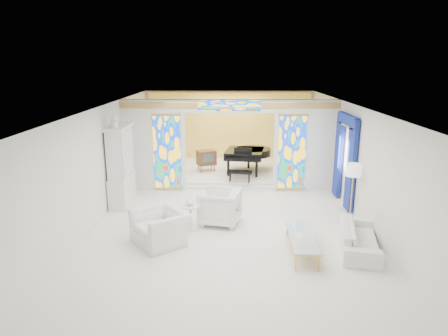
{
  "coord_description": "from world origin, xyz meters",
  "views": [
    {
      "loc": [
        -0.03,
        -10.78,
        4.14
      ],
      "look_at": [
        -0.16,
        0.2,
        1.23
      ],
      "focal_mm": 32.0,
      "sensor_mm": 36.0,
      "label": 1
    }
  ],
  "objects_px": {
    "china_cabinet": "(121,166)",
    "tv_console": "(206,158)",
    "grand_piano": "(248,153)",
    "coffee_table": "(302,237)",
    "sofa": "(359,237)",
    "armchair_right": "(220,207)",
    "armchair_left": "(160,227)"
  },
  "relations": [
    {
      "from": "armchair_left",
      "to": "tv_console",
      "type": "distance_m",
      "value": 5.9
    },
    {
      "from": "armchair_left",
      "to": "tv_console",
      "type": "xyz_separation_m",
      "value": [
        0.77,
        5.84,
        0.29
      ]
    },
    {
      "from": "sofa",
      "to": "tv_console",
      "type": "bearing_deg",
      "value": 44.56
    },
    {
      "from": "armchair_left",
      "to": "grand_piano",
      "type": "xyz_separation_m",
      "value": [
        2.33,
        5.79,
        0.47
      ]
    },
    {
      "from": "armchair_left",
      "to": "china_cabinet",
      "type": "bearing_deg",
      "value": 172.79
    },
    {
      "from": "china_cabinet",
      "to": "tv_console",
      "type": "height_order",
      "value": "china_cabinet"
    },
    {
      "from": "coffee_table",
      "to": "grand_piano",
      "type": "height_order",
      "value": "grand_piano"
    },
    {
      "from": "armchair_left",
      "to": "coffee_table",
      "type": "xyz_separation_m",
      "value": [
        3.25,
        -0.45,
        -0.02
      ]
    },
    {
      "from": "china_cabinet",
      "to": "grand_piano",
      "type": "relative_size",
      "value": 1.03
    },
    {
      "from": "china_cabinet",
      "to": "armchair_left",
      "type": "relative_size",
      "value": 2.23
    },
    {
      "from": "coffee_table",
      "to": "armchair_right",
      "type": "bearing_deg",
      "value": 138.61
    },
    {
      "from": "sofa",
      "to": "coffee_table",
      "type": "relative_size",
      "value": 1.08
    },
    {
      "from": "sofa",
      "to": "armchair_right",
      "type": "bearing_deg",
      "value": 77.67
    },
    {
      "from": "armchair_right",
      "to": "sofa",
      "type": "relative_size",
      "value": 0.51
    },
    {
      "from": "china_cabinet",
      "to": "armchair_right",
      "type": "distance_m",
      "value": 3.38
    },
    {
      "from": "sofa",
      "to": "coffee_table",
      "type": "bearing_deg",
      "value": 109.43
    },
    {
      "from": "china_cabinet",
      "to": "coffee_table",
      "type": "bearing_deg",
      "value": -33.08
    },
    {
      "from": "coffee_table",
      "to": "grand_piano",
      "type": "xyz_separation_m",
      "value": [
        -0.92,
        6.24,
        0.5
      ]
    },
    {
      "from": "armchair_left",
      "to": "armchair_right",
      "type": "height_order",
      "value": "armchair_right"
    },
    {
      "from": "armchair_right",
      "to": "coffee_table",
      "type": "relative_size",
      "value": 0.55
    },
    {
      "from": "coffee_table",
      "to": "china_cabinet",
      "type": "bearing_deg",
      "value": 146.92
    },
    {
      "from": "sofa",
      "to": "coffee_table",
      "type": "height_order",
      "value": "sofa"
    },
    {
      "from": "grand_piano",
      "to": "armchair_right",
      "type": "bearing_deg",
      "value": -92.84
    },
    {
      "from": "armchair_left",
      "to": "grand_piano",
      "type": "height_order",
      "value": "grand_piano"
    },
    {
      "from": "china_cabinet",
      "to": "armchair_right",
      "type": "relative_size",
      "value": 2.67
    },
    {
      "from": "china_cabinet",
      "to": "grand_piano",
      "type": "height_order",
      "value": "china_cabinet"
    },
    {
      "from": "armchair_left",
      "to": "grand_piano",
      "type": "distance_m",
      "value": 6.26
    },
    {
      "from": "china_cabinet",
      "to": "tv_console",
      "type": "distance_m",
      "value": 3.96
    },
    {
      "from": "armchair_left",
      "to": "grand_piano",
      "type": "relative_size",
      "value": 0.46
    },
    {
      "from": "armchair_right",
      "to": "grand_piano",
      "type": "xyz_separation_m",
      "value": [
        0.96,
        4.58,
        0.41
      ]
    },
    {
      "from": "china_cabinet",
      "to": "tv_console",
      "type": "relative_size",
      "value": 3.43
    },
    {
      "from": "grand_piano",
      "to": "coffee_table",
      "type": "bearing_deg",
      "value": -72.6
    }
  ]
}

